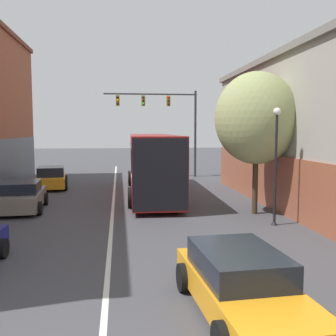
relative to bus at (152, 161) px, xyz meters
name	(u,v)px	position (x,y,z in m)	size (l,w,h in m)	color
lane_center_line	(113,206)	(-2.20, -3.14, -1.93)	(0.14, 43.18, 0.01)	silver
bus	(152,161)	(0.00, 0.00, 0.00)	(2.99, 12.44, 3.45)	maroon
hatchback_foreground	(241,284)	(0.54, -15.04, -1.32)	(2.22, 4.61, 1.28)	orange
parked_car_left_mid	(51,178)	(-6.23, 3.39, -1.27)	(2.40, 4.44, 1.40)	orange
parked_car_left_far	(20,197)	(-6.43, -3.82, -1.28)	(2.39, 4.09, 1.37)	slate
traffic_signal_gantry	(166,113)	(1.84, 8.44, 3.10)	(7.27, 0.36, 6.82)	#333338
street_lamp	(276,162)	(4.14, -7.93, 0.55)	(0.29, 0.29, 4.57)	black
street_tree_near	(256,118)	(4.10, -5.80, 2.29)	(3.65, 3.29, 6.24)	#3D2D1E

